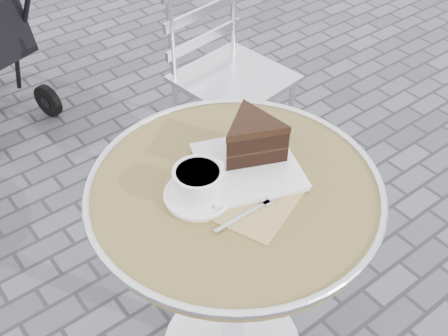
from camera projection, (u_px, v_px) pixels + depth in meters
cafe_table at (234, 233)px, 1.44m from camera, size 0.72×0.72×0.74m
cappuccino_set at (199, 185)px, 1.28m from camera, size 0.18×0.16×0.08m
cake_plate_set at (252, 145)px, 1.36m from camera, size 0.37×0.36×0.13m
bistro_chair at (217, 50)px, 2.18m from camera, size 0.44×0.44×0.87m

